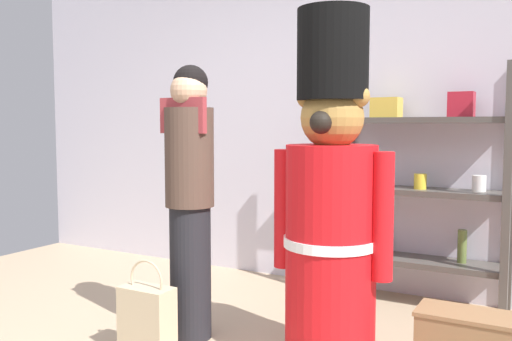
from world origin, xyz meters
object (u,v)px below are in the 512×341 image
Objects in this scene: teddy_bear_guard at (331,210)px; shopping_bag at (147,320)px; person_shopper at (190,193)px; merchandise_shelf at (421,182)px.

teddy_bear_guard is 1.16m from shopping_bag.
shopping_bag is at bearing -99.05° from person_shopper.
teddy_bear_guard is 1.15× the size of person_shopper.
person_shopper is (-0.85, -0.04, 0.04)m from teddy_bear_guard.
shopping_bag is at bearing -123.51° from merchandise_shelf.
person_shopper is (-1.02, -1.29, 0.00)m from merchandise_shelf.
teddy_bear_guard is 0.85m from person_shopper.
merchandise_shelf is 2.05m from shopping_bag.
merchandise_shelf is at bearing 51.69° from person_shopper.
merchandise_shelf is 0.90× the size of teddy_bear_guard.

